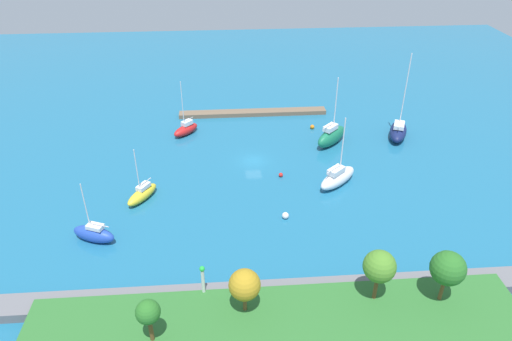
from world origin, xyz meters
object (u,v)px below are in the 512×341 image
harbor_beacon (203,278)px  sailboat_blue_lone_north (94,234)px  park_tree_mideast (379,267)px  sailboat_white_inner_mooring (338,177)px  sailboat_navy_outer_mooring (398,131)px  mooring_buoy_red (281,175)px  park_tree_east (148,313)px  park_tree_midwest (245,285)px  sailboat_green_far_south (331,136)px  pier_dock (253,113)px  sailboat_yellow_off_beacon (142,194)px  park_tree_center (448,268)px  sailboat_red_far_north (186,129)px  mooring_buoy_orange (312,127)px  mooring_buoy_white (285,216)px

harbor_beacon → sailboat_blue_lone_north: size_ratio=0.45×
park_tree_mideast → sailboat_white_inner_mooring: sailboat_white_inner_mooring is taller
sailboat_navy_outer_mooring → mooring_buoy_red: (21.78, 11.32, -0.96)m
park_tree_east → park_tree_mideast: bearing=-171.0°
park_tree_midwest → sailboat_green_far_south: size_ratio=0.42×
harbor_beacon → mooring_buoy_red: bearing=-114.7°
pier_dock → sailboat_yellow_off_beacon: size_ratio=3.47×
sailboat_navy_outer_mooring → sailboat_yellow_off_beacon: (41.68, 15.73, -0.37)m
sailboat_yellow_off_beacon → sailboat_blue_lone_north: bearing=3.2°
park_tree_center → mooring_buoy_red: size_ratio=9.12×
pier_dock → sailboat_navy_outer_mooring: bearing=155.1°
sailboat_red_far_north → mooring_buoy_red: (-14.92, 15.26, -0.67)m
park_tree_midwest → sailboat_yellow_off_beacon: (13.05, -22.12, -3.80)m
pier_dock → sailboat_blue_lone_north: size_ratio=3.38×
sailboat_navy_outer_mooring → mooring_buoy_red: 24.56m
sailboat_green_far_south → sailboat_yellow_off_beacon: size_ratio=1.46×
sailboat_green_far_south → sailboat_navy_outer_mooring: sailboat_navy_outer_mooring is taller
sailboat_red_far_north → sailboat_blue_lone_north: bearing=23.4°
park_tree_center → sailboat_blue_lone_north: 40.25m
park_tree_mideast → sailboat_white_inner_mooring: bearing=-93.8°
harbor_beacon → park_tree_east: bearing=50.6°
mooring_buoy_red → sailboat_white_inner_mooring: bearing=160.7°
pier_dock → sailboat_white_inner_mooring: sailboat_white_inner_mooring is taller
park_tree_center → park_tree_midwest: size_ratio=1.20×
park_tree_mideast → sailboat_red_far_north: (21.29, -41.24, -4.61)m
pier_dock → sailboat_red_far_north: 14.36m
pier_dock → mooring_buoy_orange: bearing=145.9°
mooring_buoy_red → mooring_buoy_white: bearing=86.4°
mooring_buoy_red → mooring_buoy_white: size_ratio=0.72×
park_tree_center → sailboat_white_inner_mooring: (5.05, -23.88, -4.28)m
mooring_buoy_orange → harbor_beacon: bearing=64.8°
pier_dock → sailboat_red_far_north: sailboat_red_far_north is taller
harbor_beacon → park_tree_east: size_ratio=0.78×
mooring_buoy_white → mooring_buoy_red: bearing=-93.6°
park_tree_center → mooring_buoy_orange: (5.36, -42.38, -5.16)m
harbor_beacon → sailboat_yellow_off_beacon: bearing=-65.3°
sailboat_green_far_south → sailboat_red_far_north: (24.61, -5.61, -0.60)m
harbor_beacon → park_tree_midwest: park_tree_midwest is taller
park_tree_east → pier_dock: bearing=-104.0°
park_tree_mideast → sailboat_blue_lone_north: bearing=-22.8°
park_tree_midwest → mooring_buoy_white: park_tree_midwest is taller
sailboat_green_far_south → mooring_buoy_red: sailboat_green_far_south is taller
park_tree_midwest → park_tree_east: bearing=18.5°
sailboat_blue_lone_north → sailboat_yellow_off_beacon: sailboat_blue_lone_north is taller
park_tree_mideast → mooring_buoy_red: bearing=-76.2°
mooring_buoy_red → harbor_beacon: bearing=65.3°
sailboat_yellow_off_beacon → sailboat_green_far_south: bearing=147.4°
sailboat_blue_lone_north → mooring_buoy_orange: size_ratio=10.83×
park_tree_center → sailboat_blue_lone_north: bearing=-20.0°
sailboat_blue_lone_north → mooring_buoy_orange: (-32.22, -28.68, -0.70)m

